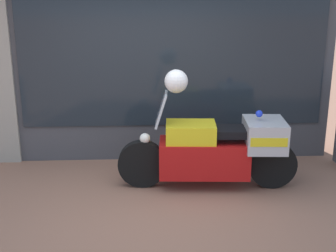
# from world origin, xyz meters

# --- Properties ---
(ground_plane) EXTENTS (60.00, 60.00, 0.00)m
(ground_plane) POSITION_xyz_m (0.00, 0.00, 0.00)
(ground_plane) COLOR #8E604C
(shop_building) EXTENTS (5.64, 0.55, 3.50)m
(shop_building) POSITION_xyz_m (-0.41, 2.00, 1.76)
(shop_building) COLOR #424247
(shop_building) RESTS_ON ground
(window_display) EXTENTS (4.24, 0.30, 2.05)m
(window_display) POSITION_xyz_m (0.40, 2.03, 0.48)
(window_display) COLOR slate
(window_display) RESTS_ON ground
(paramedic_motorcycle) EXTENTS (2.36, 0.66, 1.28)m
(paramedic_motorcycle) POSITION_xyz_m (0.96, 0.74, 0.53)
(paramedic_motorcycle) COLOR black
(paramedic_motorcycle) RESTS_ON ground
(white_helmet) EXTENTS (0.30, 0.30, 0.30)m
(white_helmet) POSITION_xyz_m (0.42, 0.77, 1.43)
(white_helmet) COLOR white
(white_helmet) RESTS_ON paramedic_motorcycle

